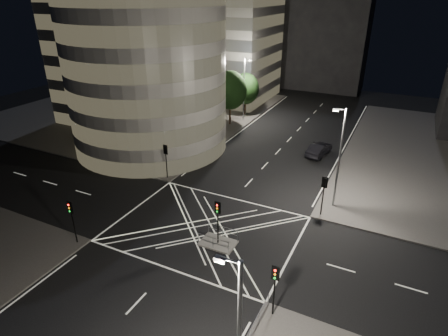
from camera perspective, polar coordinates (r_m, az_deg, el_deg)
The scene contains 22 objects.
ground at distance 34.44m, azimuth -2.76°, elevation -9.22°, with size 120.00×120.00×0.00m, color black.
sidewalk_far_left at distance 69.95m, azimuth -13.06°, elevation 8.67°, with size 42.00×42.00×0.15m, color #4D4B48.
central_island at distance 32.55m, azimuth -0.91°, elevation -11.36°, with size 3.00×2.00×0.15m, color slate.
office_tower_curved at distance 55.97m, azimuth -12.90°, elevation 17.80°, with size 30.00×29.00×27.20m.
office_block_rear at distance 76.17m, azimuth -2.15°, elevation 19.15°, with size 24.00×16.00×22.00m, color gray.
building_far_end at distance 85.19m, azimuth 14.65°, elevation 17.62°, with size 18.00×8.00×18.00m, color black.
tree_a at distance 44.07m, azimuth -9.25°, elevation 5.86°, with size 4.38×4.38×7.40m.
tree_b at distance 48.98m, azimuth -5.17°, elevation 7.35°, with size 4.20×4.20×6.68m.
tree_c at distance 53.80m, azimuth -1.85°, elevation 9.69°, with size 3.67×3.67×6.90m.
tree_d at distance 58.81m, azimuth 0.94°, elevation 11.76°, with size 5.19×5.19×8.45m.
tree_e at distance 64.38m, azimuth 3.29°, elevation 11.96°, with size 4.58×4.58×7.03m.
traffic_signal_fl at distance 42.24m, azimuth -8.86°, elevation 1.93°, with size 0.55×0.22×4.00m.
traffic_signal_nl at distance 33.40m, azimuth -22.20°, elevation -6.58°, with size 0.55×0.22×4.00m.
traffic_signal_fr at distance 35.94m, azimuth 14.97°, elevation -3.10°, with size 0.55×0.22×4.00m.
traffic_signal_nr at distance 24.95m, azimuth 7.77°, elevation -16.77°, with size 0.55×0.22×4.00m.
traffic_signal_island at distance 30.93m, azimuth -0.95°, elevation -7.15°, with size 0.55×0.22×4.00m.
street_lamp_left_near at distance 45.68m, azimuth -6.03°, elevation 7.45°, with size 1.25×0.25×10.00m.
street_lamp_left_far at distance 61.06m, azimuth 3.11°, elevation 12.18°, with size 1.25×0.25×10.00m.
street_lamp_right_far at distance 36.71m, azimuth 17.15°, elevation 1.80°, with size 1.25×0.25×10.00m.
railing_island_south at distance 31.54m, azimuth -1.68°, elevation -11.33°, with size 2.80×0.06×1.10m, color slate.
railing_island_north at distance 32.83m, azimuth -0.19°, elevation -9.65°, with size 2.80×0.06×1.10m, color slate.
sedan at distance 50.29m, azimuth 14.28°, elevation 2.79°, with size 1.76×5.06×1.67m, color black.
Camera 1 is at (14.01, -24.59, 19.62)m, focal length 30.00 mm.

